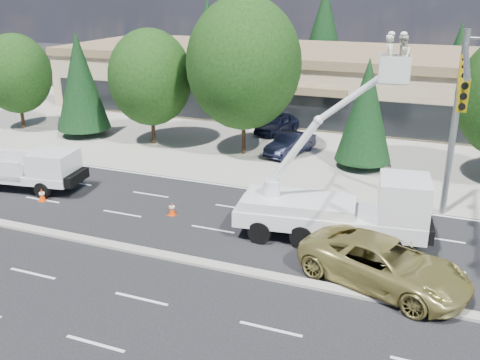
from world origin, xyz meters
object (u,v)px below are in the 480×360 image
at_px(signal_mast, 459,103).
at_px(minivan, 384,264).
at_px(utility_pickup, 31,174).
at_px(bucket_truck, 346,201).

bearing_deg(signal_mast, minivan, -108.02).
bearing_deg(minivan, utility_pickup, 100.67).
bearing_deg(utility_pickup, signal_mast, -0.71).
bearing_deg(utility_pickup, minivan, -17.27).
xyz_separation_m(bucket_truck, minivan, (2.13, -3.21, -1.01)).
distance_m(utility_pickup, bucket_truck, 17.52).
xyz_separation_m(signal_mast, bucket_truck, (-4.07, -2.75, -4.15)).
bearing_deg(minivan, signal_mast, 1.86).
bearing_deg(utility_pickup, bucket_truck, -7.95).
distance_m(signal_mast, utility_pickup, 22.33).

